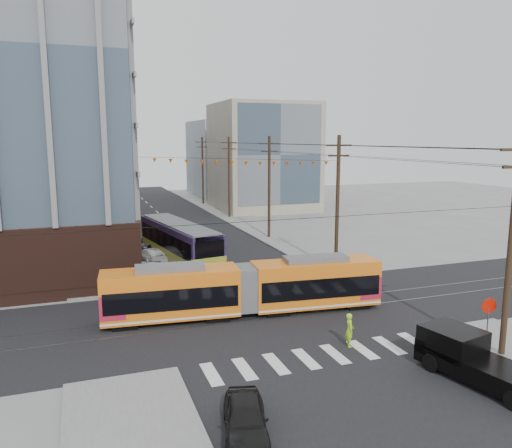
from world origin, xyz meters
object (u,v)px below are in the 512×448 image
Objects in this scene: city_bus at (179,243)px; pickup_truck at (485,362)px; streetcar at (246,289)px; black_sedan at (245,419)px.

pickup_truck is (8.37, -26.13, -0.81)m from city_bus.
streetcar is 12.79m from black_sedan.
city_bus is 3.26× the size of black_sedan.
pickup_truck is at bearing -53.68° from streetcar.
pickup_truck is at bearing 15.56° from black_sedan.
black_sedan is at bearing -102.90° from streetcar.
streetcar is 1.33× the size of city_bus.
streetcar is at bearing 86.22° from black_sedan.
city_bus is 26.44m from black_sedan.
pickup_truck is 1.51× the size of black_sedan.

